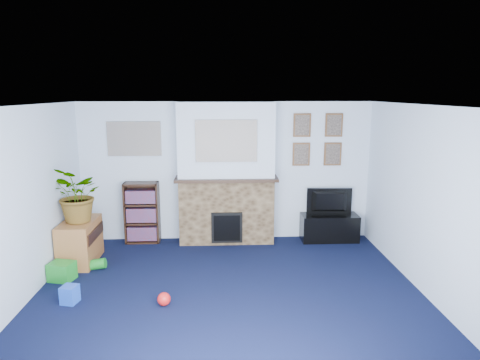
{
  "coord_description": "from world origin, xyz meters",
  "views": [
    {
      "loc": [
        -0.09,
        -5.04,
        2.56
      ],
      "look_at": [
        0.17,
        0.81,
        1.35
      ],
      "focal_mm": 32.0,
      "sensor_mm": 36.0,
      "label": 1
    }
  ],
  "objects_px": {
    "bookshelf": "(142,214)",
    "sideboard": "(80,240)",
    "tv_stand": "(329,228)",
    "television": "(330,202)"
  },
  "relations": [
    {
      "from": "sideboard",
      "to": "tv_stand",
      "type": "bearing_deg",
      "value": 11.2
    },
    {
      "from": "television",
      "to": "sideboard",
      "type": "relative_size",
      "value": 0.93
    },
    {
      "from": "bookshelf",
      "to": "sideboard",
      "type": "xyz_separation_m",
      "value": [
        -0.79,
        -0.88,
        -0.15
      ]
    },
    {
      "from": "sideboard",
      "to": "television",
      "type": "bearing_deg",
      "value": 11.48
    },
    {
      "from": "bookshelf",
      "to": "sideboard",
      "type": "height_order",
      "value": "bookshelf"
    },
    {
      "from": "tv_stand",
      "to": "television",
      "type": "xyz_separation_m",
      "value": [
        0.0,
        0.02,
        0.46
      ]
    },
    {
      "from": "tv_stand",
      "to": "television",
      "type": "relative_size",
      "value": 1.25
    },
    {
      "from": "tv_stand",
      "to": "television",
      "type": "height_order",
      "value": "television"
    },
    {
      "from": "television",
      "to": "tv_stand",
      "type": "bearing_deg",
      "value": 92.72
    },
    {
      "from": "television",
      "to": "bookshelf",
      "type": "relative_size",
      "value": 0.75
    }
  ]
}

